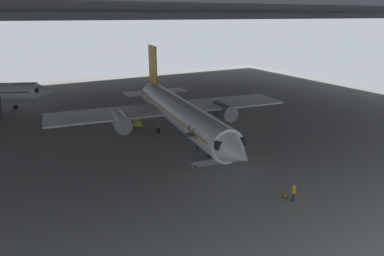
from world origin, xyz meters
TOP-DOWN VIEW (x-y plane):
  - ground_plane at (0.00, 0.00)m, footprint 110.00×110.00m
  - hangar_structure at (-0.07, 13.75)m, footprint 121.00×99.00m
  - airplane_main at (-0.20, -1.03)m, footprint 36.16×37.22m
  - boarding_stairs at (-2.06, -11.19)m, footprint 4.37×1.96m
  - crew_worker_near_nose at (0.52, -22.73)m, footprint 0.53×0.31m
  - crew_worker_by_stairs at (-0.91, -7.46)m, footprint 0.44×0.40m
  - traffic_cone_orange at (0.36, -21.85)m, footprint 0.36×0.36m
  - baggage_tug at (-3.71, 6.32)m, footprint 1.88×2.47m

SIDE VIEW (x-z plane):
  - ground_plane at x=0.00m, z-range 0.00..0.00m
  - traffic_cone_orange at x=0.36m, z-range -0.01..0.59m
  - baggage_tug at x=-3.71m, z-range 0.08..0.98m
  - boarding_stairs at x=-2.06m, z-range -1.61..3.08m
  - crew_worker_by_stairs at x=-0.91m, z-range 0.11..1.71m
  - crew_worker_near_nose at x=0.52m, z-range 0.12..1.79m
  - airplane_main at x=-0.20m, z-range -2.33..9.29m
  - hangar_structure at x=-0.07m, z-range 8.34..26.28m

